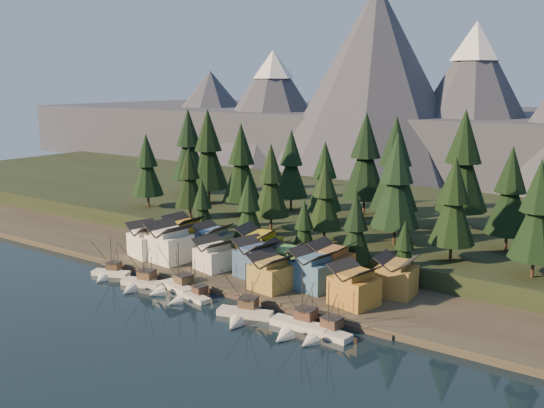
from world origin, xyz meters
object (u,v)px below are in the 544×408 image
Objects in this scene: boat_5 at (296,320)px; boat_6 at (322,327)px; boat_1 at (139,277)px; house_back_1 at (212,240)px; boat_4 at (243,308)px; boat_2 at (172,281)px; house_front_0 at (148,239)px; house_front_1 at (170,241)px; house_back_0 at (184,232)px; boat_3 at (189,292)px; boat_0 at (108,269)px.

boat_5 reaches higher than boat_6.
boat_6 is at bearing -11.76° from boat_1.
boat_4 is at bearing -39.45° from house_back_1.
house_front_0 is (-21.01, 12.61, 3.76)m from boat_2.
boat_6 is 1.11× the size of house_front_0.
boat_2 is 22.89m from boat_4.
boat_4 is 39.53m from house_front_1.
boat_5 is 56.98m from house_back_0.
boat_6 is at bearing -13.30° from boat_4.
house_back_0 is (-3.69, 8.95, -0.14)m from house_front_1.
boat_1 is 14.94m from boat_3.
boat_3 is 15.70m from boat_4.
house_front_1 is (-5.24, 15.20, 4.35)m from boat_1.
boat_6 is 1.12× the size of house_front_1.
house_back_0 is at bearing 98.36° from boat_1.
house_back_0 is (-51.46, 24.10, 4.27)m from boat_5.
boat_6 is 62.04m from house_back_0.
house_front_1 is (6.43, 14.26, 4.63)m from boat_0.
house_front_0 is at bearing -149.56° from house_back_1.
boat_5 reaches higher than boat_0.
boat_3 is (14.92, 0.52, -0.50)m from boat_1.
boat_4 is at bearing 7.64° from boat_3.
boat_4 is (30.54, -0.99, -0.12)m from boat_1.
boat_4 is at bearing -23.28° from boat_0.
boat_2 is at bearing 5.95° from boat_1.
house_front_1 is (-53.36, 15.03, 4.47)m from boat_6.
boat_0 is 14.87m from house_front_0.
house_back_1 is at bearing 147.98° from boat_5.
boat_0 is 1.05× the size of boat_3.
boat_6 reaches higher than house_back_1.
boat_2 is 22.22m from house_back_1.
boat_0 is 0.92× the size of boat_6.
boat_0 is 59.79m from boat_6.
boat_3 is at bearing -9.94° from boat_1.
boat_3 is at bearing -174.60° from boat_6.
boat_5 is (11.98, 1.04, 0.06)m from boat_4.
boat_1 is 23.91m from house_back_1.
house_back_0 is (4.13, 8.97, 0.44)m from house_front_0.
house_front_0 is at bearing 162.67° from boat_5.
boat_6 is (59.79, -0.77, 0.16)m from boat_0.
house_back_1 is (-40.83, 23.49, 3.92)m from boat_5.
boat_2 is 1.16× the size of house_front_0.
boat_1 is 42.52m from boat_5.
boat_4 reaches higher than house_back_1.
house_back_0 is at bearing 152.80° from boat_5.
house_back_1 reaches higher than boat_0.
house_front_1 is at bearing 160.29° from boat_5.
boat_1 is at bearing -66.75° from house_back_0.
boat_4 is 1.39× the size of house_back_1.
boat_5 reaches higher than house_front_0.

